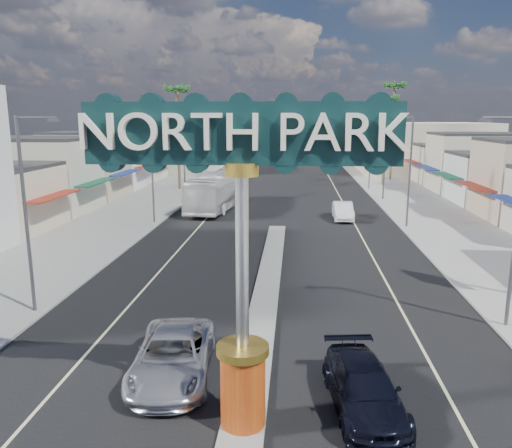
% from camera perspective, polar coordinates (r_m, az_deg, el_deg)
% --- Properties ---
extents(ground, '(160.00, 160.00, 0.00)m').
position_cam_1_polar(ground, '(41.96, 2.52, -0.16)').
color(ground, gray).
rests_on(ground, ground).
extents(road, '(20.00, 120.00, 0.01)m').
position_cam_1_polar(road, '(41.96, 2.52, -0.15)').
color(road, black).
rests_on(road, ground).
extents(median_island, '(1.30, 30.00, 0.16)m').
position_cam_1_polar(median_island, '(26.54, 1.25, -7.34)').
color(median_island, gray).
rests_on(median_island, ground).
extents(sidewalk_left, '(8.00, 120.00, 0.12)m').
position_cam_1_polar(sidewalk_left, '(44.67, -15.73, 0.23)').
color(sidewalk_left, gray).
rests_on(sidewalk_left, ground).
extents(sidewalk_right, '(8.00, 120.00, 0.12)m').
position_cam_1_polar(sidewalk_right, '(43.77, 21.16, -0.38)').
color(sidewalk_right, gray).
rests_on(sidewalk_right, ground).
extents(storefront_row_left, '(12.00, 42.00, 6.00)m').
position_cam_1_polar(storefront_row_left, '(59.95, -20.66, 5.69)').
color(storefront_row_left, beige).
rests_on(storefront_row_left, ground).
extents(storefront_row_right, '(12.00, 42.00, 6.00)m').
position_cam_1_polar(storefront_row_right, '(58.81, 27.22, 5.02)').
color(storefront_row_right, '#B7B29E').
rests_on(storefront_row_right, ground).
extents(backdrop_far_left, '(20.00, 20.00, 8.00)m').
position_cam_1_polar(backdrop_far_left, '(89.24, -10.79, 8.76)').
color(backdrop_far_left, '#B7B29E').
rests_on(backdrop_far_left, ground).
extents(backdrop_far_right, '(20.00, 20.00, 8.00)m').
position_cam_1_polar(backdrop_far_right, '(88.54, 18.19, 8.35)').
color(backdrop_far_right, beige).
rests_on(backdrop_far_right, ground).
extents(gateway_sign, '(8.20, 1.50, 9.15)m').
position_cam_1_polar(gateway_sign, '(13.37, -1.63, -0.83)').
color(gateway_sign, red).
rests_on(gateway_sign, median_island).
extents(traffic_signal_left, '(5.09, 0.45, 6.00)m').
position_cam_1_polar(traffic_signal_left, '(56.18, -6.39, 7.31)').
color(traffic_signal_left, '#47474C').
rests_on(traffic_signal_left, ground).
extents(traffic_signal_right, '(5.09, 0.45, 6.00)m').
position_cam_1_polar(traffic_signal_right, '(55.71, 12.65, 7.06)').
color(traffic_signal_right, '#47474C').
rests_on(traffic_signal_right, ground).
extents(streetlight_l_near, '(2.03, 0.22, 9.00)m').
position_cam_1_polar(streetlight_l_near, '(24.40, -24.58, 1.93)').
color(streetlight_l_near, '#47474C').
rests_on(streetlight_l_near, ground).
extents(streetlight_l_mid, '(2.03, 0.22, 9.00)m').
position_cam_1_polar(streetlight_l_mid, '(42.83, -11.61, 6.72)').
color(streetlight_l_mid, '#47474C').
rests_on(streetlight_l_mid, ground).
extents(streetlight_l_far, '(2.03, 0.22, 9.00)m').
position_cam_1_polar(streetlight_l_far, '(64.20, -6.16, 8.62)').
color(streetlight_l_far, '#47474C').
rests_on(streetlight_l_far, ground).
extents(streetlight_r_mid, '(2.03, 0.22, 9.00)m').
position_cam_1_polar(streetlight_r_mid, '(42.14, 17.00, 6.36)').
color(streetlight_r_mid, '#47474C').
rests_on(streetlight_r_mid, ground).
extents(streetlight_r_far, '(2.03, 0.22, 9.00)m').
position_cam_1_polar(streetlight_r_far, '(63.74, 12.82, 8.37)').
color(streetlight_r_far, '#47474C').
rests_on(streetlight_r_far, ground).
extents(palm_left_far, '(2.60, 2.60, 13.10)m').
position_cam_1_polar(palm_left_far, '(62.71, -9.02, 14.34)').
color(palm_left_far, brown).
rests_on(palm_left_far, ground).
extents(palm_right_mid, '(2.60, 2.60, 12.10)m').
position_cam_1_polar(palm_right_mid, '(67.99, 14.76, 13.16)').
color(palm_right_mid, brown).
rests_on(palm_right_mid, ground).
extents(palm_right_far, '(2.60, 2.60, 14.10)m').
position_cam_1_polar(palm_right_far, '(74.31, 15.58, 14.38)').
color(palm_right_far, brown).
rests_on(palm_right_far, ground).
extents(suv_left, '(3.09, 5.84, 1.56)m').
position_cam_1_polar(suv_left, '(18.20, -9.50, -14.63)').
color(suv_left, silver).
rests_on(suv_left, ground).
extents(suv_right, '(2.56, 5.12, 1.43)m').
position_cam_1_polar(suv_right, '(16.57, 12.21, -17.87)').
color(suv_right, black).
rests_on(suv_right, ground).
extents(car_parked_right, '(1.64, 4.69, 1.55)m').
position_cam_1_polar(car_parked_right, '(44.89, 9.89, 1.49)').
color(car_parked_right, white).
rests_on(car_parked_right, ground).
extents(city_bus, '(4.65, 13.30, 3.63)m').
position_cam_1_polar(city_bus, '(49.63, -4.30, 3.86)').
color(city_bus, silver).
rests_on(city_bus, ground).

